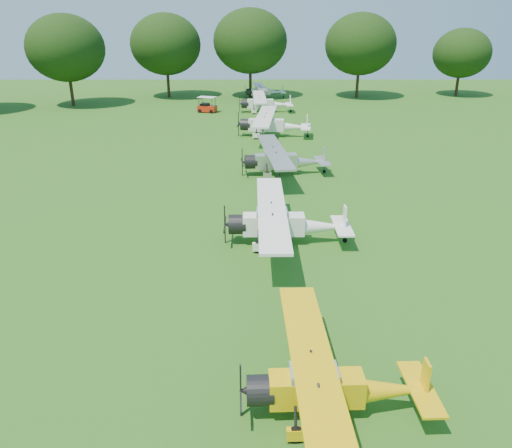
{
  "coord_description": "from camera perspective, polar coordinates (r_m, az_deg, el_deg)",
  "views": [
    {
      "loc": [
        -1.33,
        -22.48,
        11.56
      ],
      "look_at": [
        -1.31,
        1.89,
        1.4
      ],
      "focal_mm": 35.0,
      "sensor_mm": 36.0,
      "label": 1
    }
  ],
  "objects": [
    {
      "name": "aircraft_4",
      "position": [
        39.43,
        3.02,
        7.47
      ],
      "size": [
        6.95,
        11.06,
        2.17
      ],
      "rotation": [
        0.0,
        0.0,
        0.11
      ],
      "color": "silver",
      "rests_on": "ground"
    },
    {
      "name": "tree_belt",
      "position": [
        23.44,
        12.36,
        13.46
      ],
      "size": [
        137.36,
        130.27,
        14.52
      ],
      "color": "black",
      "rests_on": "ground"
    },
    {
      "name": "aircraft_7",
      "position": [
        78.61,
        0.89,
        15.01
      ],
      "size": [
        6.25,
        9.95,
        1.95
      ],
      "rotation": [
        0.0,
        0.0,
        0.1
      ],
      "color": "silver",
      "rests_on": "ground"
    },
    {
      "name": "aircraft_6",
      "position": [
        66.55,
        0.95,
        13.75
      ],
      "size": [
        7.03,
        11.18,
        2.21
      ],
      "rotation": [
        0.0,
        0.0,
        0.02
      ],
      "color": "white",
      "rests_on": "ground"
    },
    {
      "name": "aircraft_3",
      "position": [
        27.13,
        3.13,
        0.33
      ],
      "size": [
        6.96,
        11.05,
        2.19
      ],
      "rotation": [
        0.0,
        0.0,
        0.01
      ],
      "color": "white",
      "rests_on": "ground"
    },
    {
      "name": "ground",
      "position": [
        25.32,
        2.97,
        -4.57
      ],
      "size": [
        160.0,
        160.0,
        0.0
      ],
      "primitive_type": "plane",
      "color": "#205214",
      "rests_on": "ground"
    },
    {
      "name": "golf_cart",
      "position": [
        66.94,
        -5.64,
        13.15
      ],
      "size": [
        2.61,
        2.0,
        1.98
      ],
      "rotation": [
        0.0,
        0.0,
        -0.29
      ],
      "color": "red",
      "rests_on": "ground"
    },
    {
      "name": "aircraft_5",
      "position": [
        52.5,
        1.81,
        11.45
      ],
      "size": [
        7.61,
        12.12,
        2.38
      ],
      "rotation": [
        0.0,
        0.0,
        -0.1
      ],
      "color": "white",
      "rests_on": "ground"
    },
    {
      "name": "aircraft_2",
      "position": [
        16.25,
        8.58,
        -17.65
      ],
      "size": [
        6.1,
        9.71,
        1.92
      ],
      "rotation": [
        0.0,
        0.0,
        0.04
      ],
      "color": "#EDBA09",
      "rests_on": "ground"
    }
  ]
}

